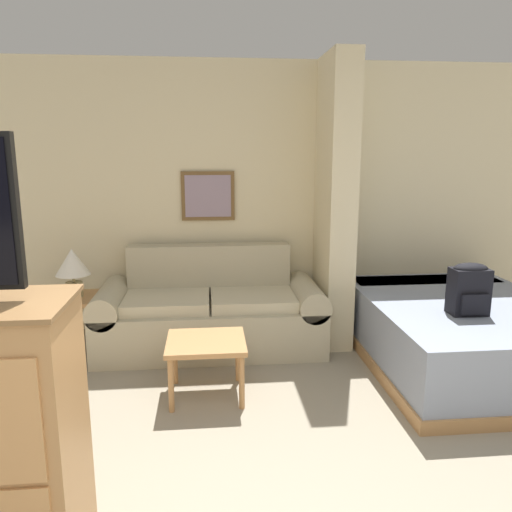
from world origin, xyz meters
name	(u,v)px	position (x,y,z in m)	size (l,w,h in m)	color
wall_back	(240,201)	(0.00, 3.54, 1.29)	(6.33, 0.16, 2.60)	beige
wall_partition_pillar	(335,204)	(0.84, 3.15, 1.30)	(0.24, 0.67, 2.60)	beige
couch	(210,313)	(-0.31, 3.07, 0.32)	(2.04, 0.84, 0.91)	#B7AD8E
coffee_table	(206,348)	(-0.35, 2.12, 0.37)	(0.57, 0.52, 0.43)	#B27F4C
side_table	(76,305)	(-1.48, 3.00, 0.45)	(0.48, 0.48, 0.53)	#B27F4C
table_lamp	(73,265)	(-1.48, 3.00, 0.81)	(0.29, 0.29, 0.42)	tan
bed	(461,333)	(1.77, 2.45, 0.28)	(1.56, 1.99, 0.56)	#B27F4C
backpack	(469,288)	(1.63, 2.15, 0.76)	(0.28, 0.20, 0.40)	black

